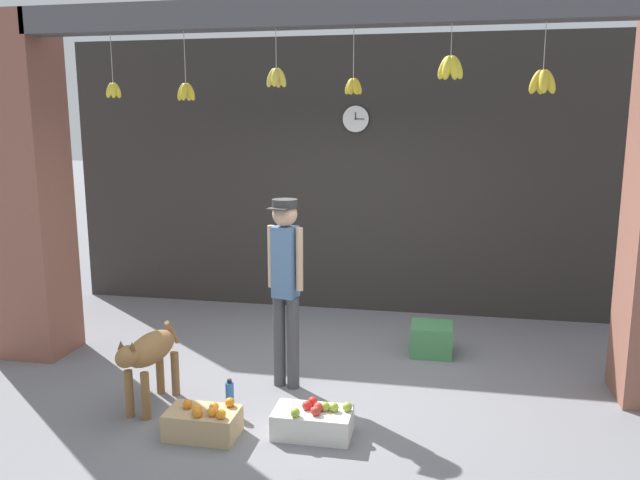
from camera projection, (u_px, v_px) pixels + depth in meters
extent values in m
plane|color=slate|center=(312.00, 385.00, 5.70)|extent=(60.00, 60.00, 0.00)
cube|color=#2D2B28|center=(352.00, 177.00, 7.76)|extent=(7.29, 0.12, 3.39)
cube|color=brown|center=(25.00, 191.00, 6.23)|extent=(0.70, 0.60, 3.39)
cube|color=#4C4C51|center=(314.00, 13.00, 5.20)|extent=(5.39, 0.24, 0.24)
cylinder|color=#B2AD99|center=(112.00, 59.00, 5.65)|extent=(0.01, 0.01, 0.43)
ellipsoid|color=yellow|center=(117.00, 90.00, 5.69)|extent=(0.10, 0.05, 0.15)
ellipsoid|color=yellow|center=(117.00, 91.00, 5.73)|extent=(0.08, 0.09, 0.16)
ellipsoid|color=yellow|center=(113.00, 91.00, 5.73)|extent=(0.08, 0.09, 0.16)
ellipsoid|color=yellow|center=(110.00, 90.00, 5.71)|extent=(0.10, 0.05, 0.15)
ellipsoid|color=yellow|center=(110.00, 90.00, 5.67)|extent=(0.08, 0.09, 0.16)
ellipsoid|color=yellow|center=(114.00, 90.00, 5.66)|extent=(0.08, 0.09, 0.16)
cylinder|color=#B2AD99|center=(185.00, 57.00, 5.47)|extent=(0.01, 0.01, 0.44)
ellipsoid|color=yellow|center=(191.00, 92.00, 5.51)|extent=(0.11, 0.06, 0.17)
ellipsoid|color=yellow|center=(188.00, 92.00, 5.56)|extent=(0.06, 0.11, 0.17)
ellipsoid|color=yellow|center=(182.00, 92.00, 5.53)|extent=(0.11, 0.06, 0.17)
ellipsoid|color=yellow|center=(184.00, 92.00, 5.48)|extent=(0.06, 0.11, 0.17)
cylinder|color=#B2AD99|center=(276.00, 48.00, 5.30)|extent=(0.01, 0.01, 0.33)
ellipsoid|color=yellow|center=(281.00, 78.00, 5.34)|extent=(0.12, 0.06, 0.18)
ellipsoid|color=yellow|center=(278.00, 78.00, 5.39)|extent=(0.06, 0.12, 0.18)
ellipsoid|color=yellow|center=(271.00, 78.00, 5.35)|extent=(0.12, 0.06, 0.18)
ellipsoid|color=yellow|center=(275.00, 77.00, 5.30)|extent=(0.06, 0.12, 0.18)
cylinder|color=#B2AD99|center=(354.00, 53.00, 5.23)|extent=(0.01, 0.01, 0.42)
ellipsoid|color=yellow|center=(358.00, 86.00, 5.27)|extent=(0.10, 0.05, 0.15)
ellipsoid|color=yellow|center=(356.00, 87.00, 5.31)|extent=(0.08, 0.09, 0.16)
ellipsoid|color=yellow|center=(352.00, 87.00, 5.31)|extent=(0.08, 0.09, 0.16)
ellipsoid|color=yellow|center=(349.00, 86.00, 5.29)|extent=(0.10, 0.05, 0.15)
ellipsoid|color=yellow|center=(351.00, 86.00, 5.25)|extent=(0.08, 0.09, 0.16)
ellipsoid|color=yellow|center=(355.00, 86.00, 5.25)|extent=(0.08, 0.09, 0.16)
cylinder|color=#B2AD99|center=(451.00, 40.00, 5.03)|extent=(0.01, 0.01, 0.25)
ellipsoid|color=yellow|center=(457.00, 67.00, 5.06)|extent=(0.14, 0.07, 0.21)
ellipsoid|color=yellow|center=(454.00, 68.00, 5.10)|extent=(0.11, 0.13, 0.22)
ellipsoid|color=yellow|center=(447.00, 68.00, 5.11)|extent=(0.11, 0.13, 0.22)
ellipsoid|color=yellow|center=(444.00, 68.00, 5.08)|extent=(0.14, 0.07, 0.21)
ellipsoid|color=yellow|center=(447.00, 67.00, 5.03)|extent=(0.11, 0.13, 0.22)
ellipsoid|color=yellow|center=(454.00, 67.00, 5.02)|extent=(0.11, 0.13, 0.22)
cylinder|color=#B2AD99|center=(545.00, 46.00, 4.94)|extent=(0.01, 0.01, 0.37)
ellipsoid|color=yellow|center=(550.00, 82.00, 4.98)|extent=(0.14, 0.08, 0.21)
ellipsoid|color=yellow|center=(542.00, 82.00, 5.04)|extent=(0.08, 0.14, 0.21)
ellipsoid|color=yellow|center=(536.00, 82.00, 5.00)|extent=(0.14, 0.08, 0.21)
ellipsoid|color=yellow|center=(544.00, 81.00, 4.94)|extent=(0.08, 0.14, 0.21)
ellipsoid|color=olive|center=(151.00, 348.00, 5.20)|extent=(0.31, 0.65, 0.25)
cylinder|color=olive|center=(146.00, 396.00, 5.02)|extent=(0.07, 0.07, 0.40)
cylinder|color=olive|center=(129.00, 394.00, 5.06)|extent=(0.07, 0.07, 0.40)
cylinder|color=olive|center=(175.00, 373.00, 5.47)|extent=(0.07, 0.07, 0.40)
cylinder|color=olive|center=(160.00, 372.00, 5.51)|extent=(0.07, 0.07, 0.40)
ellipsoid|color=olive|center=(127.00, 356.00, 4.87)|extent=(0.18, 0.24, 0.17)
cone|color=brown|center=(132.00, 346.00, 4.84)|extent=(0.06, 0.06, 0.07)
cone|color=brown|center=(121.00, 345.00, 4.87)|extent=(0.06, 0.06, 0.07)
cylinder|color=olive|center=(172.00, 332.00, 5.52)|extent=(0.06, 0.20, 0.26)
cylinder|color=#424247|center=(293.00, 343.00, 5.58)|extent=(0.11, 0.11, 0.84)
cylinder|color=#424247|center=(279.00, 341.00, 5.64)|extent=(0.11, 0.11, 0.84)
cube|color=#4C7099|center=(285.00, 262.00, 5.47)|extent=(0.24, 0.21, 0.63)
cylinder|color=tan|center=(299.00, 259.00, 5.40)|extent=(0.06, 0.06, 0.56)
cylinder|color=tan|center=(271.00, 256.00, 5.52)|extent=(0.06, 0.06, 0.56)
sphere|color=tan|center=(285.00, 214.00, 5.39)|extent=(0.22, 0.22, 0.22)
cylinder|color=#2D2D2D|center=(285.00, 204.00, 5.37)|extent=(0.22, 0.22, 0.08)
cube|color=#2D2D2D|center=(279.00, 209.00, 5.28)|extent=(0.21, 0.16, 0.01)
cube|color=tan|center=(203.00, 423.00, 4.76)|extent=(0.55, 0.33, 0.21)
sphere|color=orange|center=(212.00, 412.00, 4.66)|extent=(0.07, 0.07, 0.07)
sphere|color=orange|center=(214.00, 407.00, 4.74)|extent=(0.07, 0.07, 0.07)
sphere|color=orange|center=(197.00, 409.00, 4.70)|extent=(0.07, 0.07, 0.07)
sphere|color=orange|center=(198.00, 413.00, 4.64)|extent=(0.07, 0.07, 0.07)
sphere|color=orange|center=(188.00, 404.00, 4.78)|extent=(0.07, 0.07, 0.07)
sphere|color=orange|center=(221.00, 414.00, 4.62)|extent=(0.07, 0.07, 0.07)
sphere|color=orange|center=(213.00, 410.00, 4.69)|extent=(0.07, 0.07, 0.07)
sphere|color=orange|center=(230.00, 402.00, 4.81)|extent=(0.07, 0.07, 0.07)
cube|color=silver|center=(313.00, 423.00, 4.78)|extent=(0.60, 0.33, 0.20)
sphere|color=#99B238|center=(295.00, 413.00, 4.66)|extent=(0.07, 0.07, 0.07)
sphere|color=#99B238|center=(325.00, 407.00, 4.75)|extent=(0.07, 0.07, 0.07)
sphere|color=red|center=(318.00, 407.00, 4.74)|extent=(0.07, 0.07, 0.07)
sphere|color=red|center=(307.00, 406.00, 4.77)|extent=(0.07, 0.07, 0.07)
sphere|color=red|center=(316.00, 411.00, 4.68)|extent=(0.07, 0.07, 0.07)
sphere|color=#99B238|center=(334.00, 407.00, 4.74)|extent=(0.07, 0.07, 0.07)
sphere|color=#99B238|center=(347.00, 407.00, 4.75)|extent=(0.07, 0.07, 0.07)
sphere|color=red|center=(313.00, 401.00, 4.84)|extent=(0.07, 0.07, 0.07)
cube|color=#42844C|center=(431.00, 339.00, 6.45)|extent=(0.42, 0.41, 0.32)
cylinder|color=#2D60AD|center=(230.00, 398.00, 5.13)|extent=(0.07, 0.07, 0.27)
cylinder|color=black|center=(229.00, 381.00, 5.10)|extent=(0.04, 0.04, 0.03)
cylinder|color=black|center=(356.00, 119.00, 7.55)|extent=(0.34, 0.01, 0.34)
cylinder|color=white|center=(356.00, 119.00, 7.54)|extent=(0.32, 0.02, 0.32)
cube|color=black|center=(356.00, 116.00, 7.52)|extent=(0.01, 0.01, 0.09)
cube|color=black|center=(359.00, 119.00, 7.52)|extent=(0.12, 0.01, 0.01)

